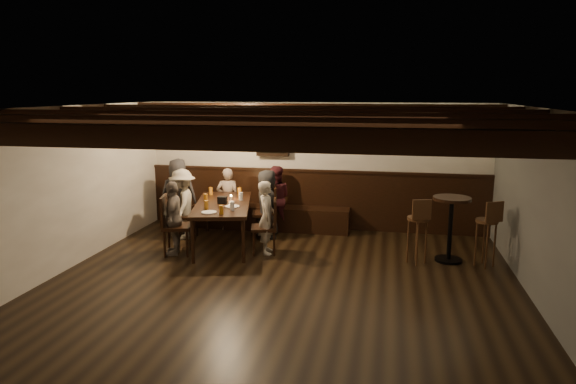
% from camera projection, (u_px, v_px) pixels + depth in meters
% --- Properties ---
extents(room, '(7.00, 7.00, 7.00)m').
position_uv_depth(room, '(287.00, 184.00, 8.60)').
color(room, black).
rests_on(room, ground).
extents(dining_table, '(1.32, 2.13, 0.74)m').
position_uv_depth(dining_table, '(223.00, 206.00, 8.69)').
color(dining_table, black).
rests_on(dining_table, floor).
extents(chair_left_near, '(0.47, 0.47, 0.86)m').
position_uv_depth(chair_left_near, '(185.00, 224.00, 9.19)').
color(chair_left_near, black).
rests_on(chair_left_near, floor).
extents(chair_left_far, '(0.53, 0.53, 0.97)m').
position_uv_depth(chair_left_far, '(176.00, 236.00, 8.30)').
color(chair_left_far, black).
rests_on(chair_left_far, floor).
extents(chair_right_near, '(0.51, 0.51, 0.94)m').
position_uv_depth(chair_right_near, '(266.00, 222.00, 9.24)').
color(chair_right_near, black).
rests_on(chair_right_near, floor).
extents(chair_right_far, '(0.49, 0.49, 0.89)m').
position_uv_depth(chair_right_far, '(265.00, 237.00, 8.36)').
color(chair_right_far, black).
rests_on(chair_right_far, floor).
extents(person_bench_left, '(0.76, 0.59, 1.39)m').
position_uv_depth(person_bench_left, '(179.00, 195.00, 9.54)').
color(person_bench_left, '#2A292C').
rests_on(person_bench_left, floor).
extents(person_bench_centre, '(0.49, 0.38, 1.19)m').
position_uv_depth(person_bench_centre, '(228.00, 199.00, 9.74)').
color(person_bench_centre, gray).
rests_on(person_bench_centre, floor).
extents(person_bench_right, '(0.70, 0.60, 1.24)m').
position_uv_depth(person_bench_right, '(275.00, 199.00, 9.62)').
color(person_bench_right, '#4E1A22').
rests_on(person_bench_right, floor).
extents(person_left_near, '(0.64, 0.90, 1.26)m').
position_uv_depth(person_left_near, '(183.00, 204.00, 9.12)').
color(person_left_near, '#AAA290').
rests_on(person_left_near, floor).
extents(person_left_far, '(0.45, 0.75, 1.20)m').
position_uv_depth(person_left_far, '(174.00, 218.00, 8.24)').
color(person_left_far, slate).
rests_on(person_left_far, floor).
extents(person_right_near, '(0.52, 0.68, 1.24)m').
position_uv_depth(person_right_near, '(267.00, 204.00, 9.17)').
color(person_right_near, black).
rests_on(person_right_near, floor).
extents(person_right_far, '(0.38, 0.49, 1.20)m').
position_uv_depth(person_right_far, '(267.00, 217.00, 8.30)').
color(person_right_far, '#BCB19F').
rests_on(person_right_far, floor).
extents(pint_a, '(0.07, 0.07, 0.14)m').
position_uv_depth(pint_a, '(211.00, 191.00, 9.35)').
color(pint_a, '#BF7219').
rests_on(pint_a, dining_table).
extents(pint_b, '(0.07, 0.07, 0.14)m').
position_uv_depth(pint_b, '(240.00, 191.00, 9.32)').
color(pint_b, '#BF7219').
rests_on(pint_b, dining_table).
extents(pint_c, '(0.07, 0.07, 0.14)m').
position_uv_depth(pint_c, '(206.00, 198.00, 8.76)').
color(pint_c, '#BF7219').
rests_on(pint_c, dining_table).
extents(pint_d, '(0.07, 0.07, 0.14)m').
position_uv_depth(pint_d, '(241.00, 196.00, 8.88)').
color(pint_d, silver).
rests_on(pint_d, dining_table).
extents(pint_e, '(0.07, 0.07, 0.14)m').
position_uv_depth(pint_e, '(206.00, 205.00, 8.22)').
color(pint_e, '#BF7219').
rests_on(pint_e, dining_table).
extents(pint_f, '(0.07, 0.07, 0.14)m').
position_uv_depth(pint_f, '(232.00, 206.00, 8.14)').
color(pint_f, silver).
rests_on(pint_f, dining_table).
extents(pint_g, '(0.07, 0.07, 0.14)m').
position_uv_depth(pint_g, '(221.00, 210.00, 7.89)').
color(pint_g, '#BF7219').
rests_on(pint_g, dining_table).
extents(plate_near, '(0.24, 0.24, 0.01)m').
position_uv_depth(plate_near, '(209.00, 212.00, 7.99)').
color(plate_near, white).
rests_on(plate_near, dining_table).
extents(plate_far, '(0.24, 0.24, 0.01)m').
position_uv_depth(plate_far, '(232.00, 206.00, 8.39)').
color(plate_far, white).
rests_on(plate_far, dining_table).
extents(condiment_caddy, '(0.15, 0.10, 0.12)m').
position_uv_depth(condiment_caddy, '(222.00, 200.00, 8.62)').
color(condiment_caddy, black).
rests_on(condiment_caddy, dining_table).
extents(candle, '(0.05, 0.05, 0.05)m').
position_uv_depth(candle, '(231.00, 198.00, 8.98)').
color(candle, beige).
rests_on(candle, dining_table).
extents(high_top_table, '(0.57, 0.57, 1.02)m').
position_uv_depth(high_top_table, '(451.00, 219.00, 7.88)').
color(high_top_table, black).
rests_on(high_top_table, floor).
extents(bar_stool_left, '(0.34, 0.36, 1.03)m').
position_uv_depth(bar_stool_left, '(417.00, 239.00, 7.83)').
color(bar_stool_left, '#3E2313').
rests_on(bar_stool_left, floor).
extents(bar_stool_right, '(0.37, 0.38, 1.03)m').
position_uv_depth(bar_stool_right, '(486.00, 242.00, 7.69)').
color(bar_stool_right, '#3E2313').
rests_on(bar_stool_right, floor).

